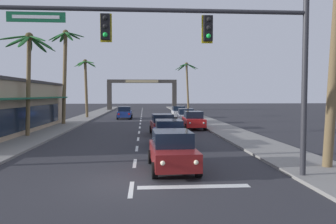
{
  "coord_description": "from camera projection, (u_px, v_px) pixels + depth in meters",
  "views": [
    {
      "loc": [
        0.46,
        -12.0,
        3.25
      ],
      "look_at": [
        1.9,
        8.0,
        2.2
      ],
      "focal_mm": 35.24,
      "sensor_mm": 36.0,
      "label": 1
    }
  ],
  "objects": [
    {
      "name": "sidewalk_left",
      "position": [
        58.0,
        128.0,
        31.45
      ],
      "size": [
        3.2,
        110.0,
        0.14
      ],
      "primitive_type": "cube",
      "color": "gray",
      "rests_on": "ground"
    },
    {
      "name": "palm_right_nearest",
      "position": [
        336.0,
        32.0,
        14.0
      ],
      "size": [
        3.21,
        3.05,
        9.26
      ],
      "color": "brown",
      "rests_on": "ground"
    },
    {
      "name": "sedan_parked_mid_kerb",
      "position": [
        186.0,
        116.0,
        37.36
      ],
      "size": [
        2.06,
        4.5,
        1.68
      ],
      "color": "silver",
      "rests_on": "ground"
    },
    {
      "name": "palm_right_farthest",
      "position": [
        187.0,
        76.0,
        60.09
      ],
      "size": [
        4.36,
        4.59,
        9.15
      ],
      "color": "brown",
      "rests_on": "ground"
    },
    {
      "name": "traffic_signal_mast",
      "position": [
        212.0,
        45.0,
        12.27
      ],
      "size": [
        11.4,
        0.41,
        7.3
      ],
      "color": "#2D2D33",
      "rests_on": "ground"
    },
    {
      "name": "sedan_oncoming_far",
      "position": [
        125.0,
        113.0,
        44.39
      ],
      "size": [
        1.95,
        4.45,
        1.68
      ],
      "color": "navy",
      "rests_on": "ground"
    },
    {
      "name": "ground_plane",
      "position": [
        132.0,
        183.0,
        12.09
      ],
      "size": [
        220.0,
        220.0,
        0.0
      ],
      "primitive_type": "plane",
      "color": "#2D2D33"
    },
    {
      "name": "sedan_fifth_in_queue",
      "position": [
        163.0,
        124.0,
        26.72
      ],
      "size": [
        2.09,
        4.51,
        1.68
      ],
      "color": "maroon",
      "rests_on": "ground"
    },
    {
      "name": "sedan_third_in_queue",
      "position": [
        169.0,
        133.0,
        20.51
      ],
      "size": [
        1.98,
        4.46,
        1.68
      ],
      "color": "navy",
      "rests_on": "ground"
    },
    {
      "name": "palm_left_third",
      "position": [
        65.0,
        59.0,
        35.19
      ],
      "size": [
        3.78,
        3.83,
        10.18
      ],
      "color": "brown",
      "rests_on": "ground"
    },
    {
      "name": "palm_left_farthest",
      "position": [
        86.0,
        77.0,
        45.62
      ],
      "size": [
        2.98,
        3.28,
        8.16
      ],
      "color": "brown",
      "rests_on": "ground"
    },
    {
      "name": "sedan_lead_at_stop_bar",
      "position": [
        172.0,
        150.0,
        14.26
      ],
      "size": [
        2.07,
        4.5,
        1.68
      ],
      "color": "maroon",
      "rests_on": "ground"
    },
    {
      "name": "palm_left_second",
      "position": [
        29.0,
        58.0,
        24.84
      ],
      "size": [
        3.99,
        3.89,
        7.94
      ],
      "color": "brown",
      "rests_on": "ground"
    },
    {
      "name": "sidewalk_right",
      "position": [
        219.0,
        127.0,
        32.57
      ],
      "size": [
        3.2,
        110.0,
        0.14
      ],
      "primitive_type": "cube",
      "color": "gray",
      "rests_on": "ground"
    },
    {
      "name": "town_gateway_arch",
      "position": [
        142.0,
        90.0,
        69.08
      ],
      "size": [
        14.51,
        0.9,
        6.43
      ],
      "color": "#423D38",
      "rests_on": "ground"
    },
    {
      "name": "sedan_parked_far_kerb",
      "position": [
        193.0,
        120.0,
        31.29
      ],
      "size": [
        1.99,
        4.47,
        1.68
      ],
      "color": "red",
      "rests_on": "ground"
    },
    {
      "name": "sedan_parked_nearest_kerb",
      "position": [
        179.0,
        112.0,
        45.85
      ],
      "size": [
        1.97,
        4.46,
        1.68
      ],
      "color": "silver",
      "rests_on": "ground"
    },
    {
      "name": "lane_markings",
      "position": [
        144.0,
        128.0,
        31.78
      ],
      "size": [
        4.28,
        88.13,
        0.01
      ],
      "color": "silver",
      "rests_on": "ground"
    }
  ]
}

